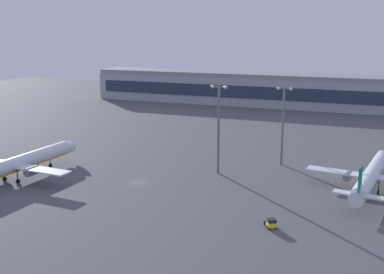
{
  "coord_description": "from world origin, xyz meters",
  "views": [
    {
      "loc": [
        55.12,
        -104.35,
        39.39
      ],
      "look_at": [
        0.62,
        38.08,
        4.0
      ],
      "focal_mm": 44.27,
      "sensor_mm": 36.0,
      "label": 1
    }
  ],
  "objects": [
    {
      "name": "pushback_tug",
      "position": [
        38.36,
        -16.04,
        1.07
      ],
      "size": [
        3.13,
        3.56,
        2.05
      ],
      "rotation": [
        0.0,
        0.0,
        3.68
      ],
      "color": "yellow",
      "rests_on": "ground"
    },
    {
      "name": "airplane_terminal_side",
      "position": [
        56.63,
        14.98,
        3.93
      ],
      "size": [
        31.59,
        40.44,
        10.39
      ],
      "rotation": [
        0.0,
        0.0,
        -0.14
      ],
      "color": "silver",
      "rests_on": "ground"
    },
    {
      "name": "ground_plane",
      "position": [
        0.0,
        0.0,
        0.0
      ],
      "size": [
        416.0,
        416.0,
        0.0
      ],
      "primitive_type": "plane",
      "color": "#4C4C51"
    },
    {
      "name": "terminal_building",
      "position": [
        9.8,
        136.76,
        8.09
      ],
      "size": [
        196.75,
        22.4,
        16.4
      ],
      "color": "#9EA3AD",
      "rests_on": "ground"
    },
    {
      "name": "apron_light_central",
      "position": [
        17.03,
        15.35,
        14.11
      ],
      "size": [
        4.8,
        0.9,
        24.57
      ],
      "color": "slate",
      "rests_on": "ground"
    },
    {
      "name": "airplane_near_gate",
      "position": [
        -30.72,
        -9.44,
        4.24
      ],
      "size": [
        34.1,
        43.77,
        11.22
      ],
      "rotation": [
        0.0,
        0.0,
        -0.07
      ],
      "color": "silver",
      "rests_on": "ground"
    },
    {
      "name": "apron_light_west",
      "position": [
        31.84,
        29.92,
        13.34
      ],
      "size": [
        4.8,
        0.9,
        23.08
      ],
      "color": "slate",
      "rests_on": "ground"
    }
  ]
}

